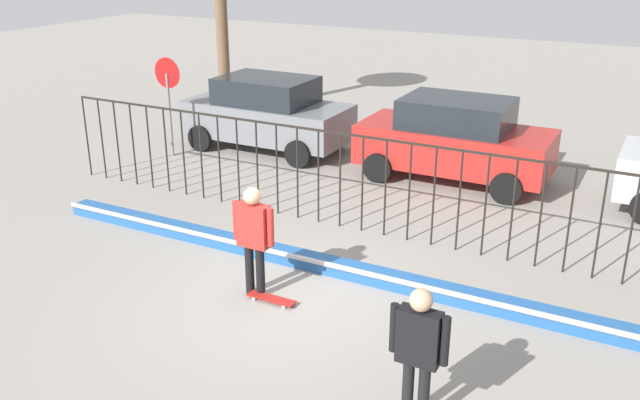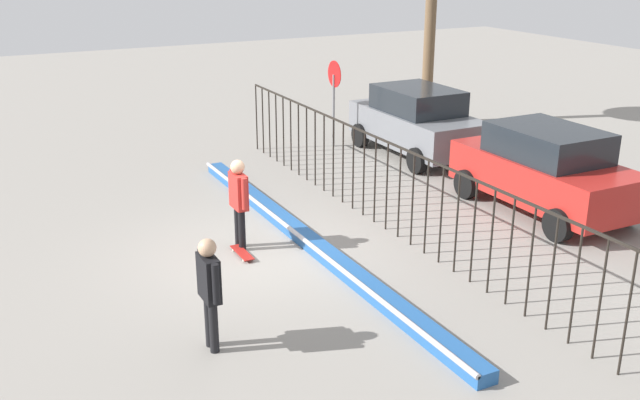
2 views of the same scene
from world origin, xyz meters
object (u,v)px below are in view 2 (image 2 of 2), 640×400
object	(u,v)px
parked_car_gray	(417,121)
stop_sign	(334,92)
parked_car_red	(545,169)
camera_operator	(209,284)
skateboard	(242,253)
skateboarder	(239,196)

from	to	relation	value
parked_car_gray	stop_sign	xyz separation A→B (m)	(-1.85, -1.62, 0.64)
parked_car_red	parked_car_gray	bearing A→B (deg)	-177.58
camera_operator	parked_car_gray	world-z (taller)	parked_car_gray
camera_operator	stop_sign	distance (m)	11.45
skateboard	parked_car_gray	xyz separation A→B (m)	(-4.33, 6.90, 0.91)
skateboarder	stop_sign	world-z (taller)	stop_sign
parked_car_gray	stop_sign	size ratio (longest dim) A/B	1.72
skateboard	parked_car_red	world-z (taller)	parked_car_red
camera_operator	stop_sign	world-z (taller)	stop_sign
camera_operator	parked_car_gray	size ratio (longest dim) A/B	0.41
skateboarder	parked_car_red	world-z (taller)	parked_car_red
parked_car_gray	stop_sign	world-z (taller)	stop_sign
skateboarder	stop_sign	distance (m)	7.81
skateboard	stop_sign	distance (m)	8.27
skateboard	camera_operator	world-z (taller)	camera_operator
parked_car_red	skateboard	bearing A→B (deg)	-92.80
skateboarder	stop_sign	xyz separation A→B (m)	(-5.83, 5.17, 0.54)
skateboard	parked_car_red	xyz separation A→B (m)	(0.72, 6.82, 0.91)
camera_operator	parked_car_gray	bearing A→B (deg)	-41.36
skateboarder	parked_car_red	xyz separation A→B (m)	(1.08, 6.72, -0.10)
parked_car_gray	parked_car_red	bearing A→B (deg)	0.31
skateboarder	skateboard	world-z (taller)	skateboarder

